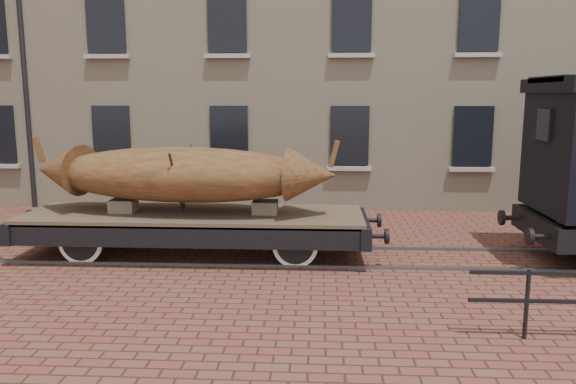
{
  "coord_description": "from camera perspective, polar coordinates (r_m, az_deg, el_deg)",
  "views": [
    {
      "loc": [
        0.11,
        -11.33,
        3.35
      ],
      "look_at": [
        -0.54,
        0.5,
        1.3
      ],
      "focal_mm": 35.0,
      "sensor_mm": 36.0,
      "label": 1
    }
  ],
  "objects": [
    {
      "name": "ground",
      "position": [
        11.82,
        2.5,
        -6.66
      ],
      "size": [
        90.0,
        90.0,
        0.0
      ],
      "primitive_type": "plane",
      "color": "brown"
    },
    {
      "name": "rail_track",
      "position": [
        11.81,
        2.5,
        -6.52
      ],
      "size": [
        30.0,
        1.52,
        0.06
      ],
      "color": "#59595E",
      "rests_on": "ground"
    },
    {
      "name": "flatcar_wagon",
      "position": [
        11.91,
        -9.5,
        -2.95
      ],
      "size": [
        7.92,
        2.15,
        1.2
      ],
      "color": "brown",
      "rests_on": "ground"
    },
    {
      "name": "iron_boat",
      "position": [
        11.79,
        -10.73,
        1.8
      ],
      "size": [
        6.48,
        2.22,
        1.56
      ],
      "color": "brown",
      "rests_on": "flatcar_wagon"
    }
  ]
}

